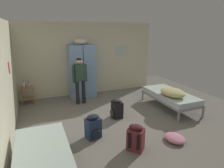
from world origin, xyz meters
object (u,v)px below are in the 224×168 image
(bedding_heap, at_px, (173,92))
(bed_left_front, at_px, (43,157))
(person_traveler, at_px, (80,77))
(lotion_bottle, at_px, (29,85))
(backpack_black, at_px, (117,108))
(water_bottle, at_px, (24,84))
(backpack_navy, at_px, (93,127))
(shelf_unit, at_px, (28,93))
(clothes_pile_pink, at_px, (175,138))
(bed_right, at_px, (170,96))
(backpack_maroon, at_px, (136,138))
(locker_bank, at_px, (82,70))

(bedding_heap, bearing_deg, bed_left_front, -158.92)
(bed_left_front, relative_size, person_traveler, 1.26)
(lotion_bottle, xyz_separation_m, backpack_black, (2.20, -2.00, -0.38))
(water_bottle, height_order, backpack_navy, water_bottle)
(shelf_unit, xyz_separation_m, backpack_black, (2.27, -2.04, -0.09))
(shelf_unit, xyz_separation_m, lotion_bottle, (0.07, -0.04, 0.30))
(bedding_heap, height_order, clothes_pile_pink, bedding_heap)
(backpack_navy, xyz_separation_m, clothes_pile_pink, (1.61, -0.79, -0.20))
(person_traveler, relative_size, backpack_black, 2.73)
(bed_left_front, relative_size, clothes_pile_pink, 3.86)
(bed_right, xyz_separation_m, clothes_pile_pink, (-1.09, -1.61, -0.32))
(backpack_navy, bearing_deg, bed_right, 16.70)
(shelf_unit, relative_size, lotion_bottle, 3.43)
(backpack_black, height_order, backpack_maroon, same)
(bedding_heap, relative_size, water_bottle, 4.00)
(water_bottle, distance_m, lotion_bottle, 0.16)
(person_traveler, bearing_deg, bedding_heap, -35.41)
(locker_bank, relative_size, water_bottle, 9.99)
(shelf_unit, distance_m, lotion_bottle, 0.31)
(locker_bank, bearing_deg, bed_left_front, -112.97)
(backpack_maroon, bearing_deg, person_traveler, 98.27)
(backpack_black, bearing_deg, locker_bank, 101.56)
(bed_right, distance_m, person_traveler, 2.87)
(bedding_heap, height_order, backpack_navy, bedding_heap)
(clothes_pile_pink, bearing_deg, bed_left_front, -178.25)
(water_bottle, bearing_deg, clothes_pile_pink, -49.99)
(locker_bank, relative_size, backpack_black, 3.76)
(bed_left_front, height_order, backpack_maroon, backpack_maroon)
(backpack_navy, height_order, clothes_pile_pink, backpack_navy)
(lotion_bottle, height_order, backpack_black, lotion_bottle)
(bedding_heap, relative_size, clothes_pile_pink, 1.68)
(bedding_heap, relative_size, person_traveler, 0.55)
(shelf_unit, distance_m, bed_left_front, 3.71)
(shelf_unit, bearing_deg, bed_right, -26.32)
(bed_right, relative_size, water_bottle, 9.17)
(backpack_black, xyz_separation_m, clothes_pile_pink, (0.71, -1.58, -0.20))
(locker_bank, bearing_deg, water_bottle, -179.12)
(clothes_pile_pink, bearing_deg, bed_right, 55.76)
(locker_bank, height_order, clothes_pile_pink, locker_bank)
(locker_bank, bearing_deg, bedding_heap, -48.31)
(bed_right, relative_size, lotion_bottle, 11.44)
(water_bottle, xyz_separation_m, backpack_maroon, (2.11, -3.60, -0.40))
(bed_left_front, height_order, person_traveler, person_traveler)
(bedding_heap, bearing_deg, lotion_bottle, 149.73)
(clothes_pile_pink, bearing_deg, backpack_black, 114.13)
(bed_left_front, xyz_separation_m, person_traveler, (1.35, 3.07, 0.53))
(locker_bank, height_order, shelf_unit, locker_bank)
(bed_right, relative_size, bed_left_front, 1.00)
(bed_right, distance_m, bed_left_front, 4.17)
(shelf_unit, bearing_deg, backpack_black, -41.99)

